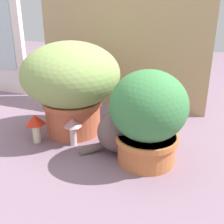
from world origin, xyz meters
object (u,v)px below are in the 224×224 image
(grass_planter, at_px, (71,81))
(mushroom_ornament_pink, at_px, (73,125))
(cat, at_px, (128,127))
(mushroom_ornament_red, at_px, (35,123))
(leafy_planter, at_px, (148,116))

(grass_planter, relative_size, mushroom_ornament_pink, 3.56)
(cat, xyz_separation_m, mushroom_ornament_pink, (-0.26, -0.04, -0.02))
(mushroom_ornament_red, relative_size, mushroom_ornament_pink, 1.05)
(leafy_planter, relative_size, mushroom_ornament_pink, 2.91)
(grass_planter, height_order, cat, grass_planter)
(leafy_planter, height_order, cat, leafy_planter)
(mushroom_ornament_pink, bearing_deg, grass_planter, 117.72)
(grass_planter, distance_m, mushroom_ornament_red, 0.27)
(mushroom_ornament_red, xyz_separation_m, mushroom_ornament_pink, (0.18, 0.04, -0.00))
(leafy_planter, xyz_separation_m, mushroom_ornament_pink, (-0.37, 0.02, -0.11))
(mushroom_ornament_pink, bearing_deg, leafy_planter, -2.47)
(leafy_planter, distance_m, cat, 0.15)
(leafy_planter, bearing_deg, mushroom_ornament_pink, 177.53)
(mushroom_ornament_pink, bearing_deg, mushroom_ornament_red, -167.23)
(leafy_planter, xyz_separation_m, mushroom_ornament_red, (-0.55, -0.03, -0.11))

